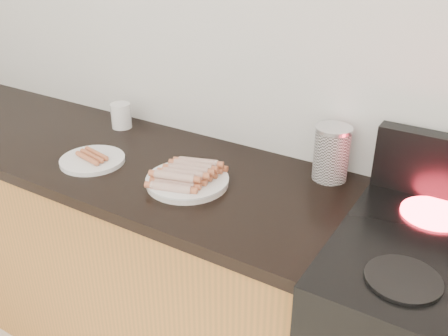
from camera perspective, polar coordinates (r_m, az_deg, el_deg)
The scene contains 11 objects.
wall_back at distance 1.72m, azimuth 5.61°, elevation 14.08°, with size 4.00×0.04×2.60m, color silver.
cabinet_base at distance 2.25m, azimuth -15.50°, elevation -7.90°, with size 2.20×0.59×0.86m, color #A6682B.
counter_slab at distance 2.03m, azimuth -17.05°, elevation 2.57°, with size 2.20×0.62×0.04m, color black.
burner_near_left at distance 1.27m, azimuth 19.79°, elevation -11.87°, with size 0.18×0.18×0.01m, color black.
burner_far_left at distance 1.56m, azimuth 22.77°, elevation -4.79°, with size 0.18×0.18×0.01m, color #FF1E2D.
main_plate at distance 1.62m, azimuth -4.20°, elevation -1.60°, with size 0.27×0.27×0.02m, color white.
side_plate at distance 1.82m, azimuth -14.80°, elevation 0.87°, with size 0.23×0.23×0.02m, color white.
hotdog_pile at distance 1.60m, azimuth -4.24°, elevation -0.57°, with size 0.13×0.24×0.05m.
plain_sausages at distance 1.81m, azimuth -14.86°, elevation 1.36°, with size 0.12×0.09×0.02m.
canister at distance 1.65m, azimuth 12.18°, elevation 1.68°, with size 0.12×0.12×0.18m.
mug at distance 2.08m, azimuth -11.68°, elevation 5.88°, with size 0.08×0.08×0.10m, color white.
Camera 1 is at (0.74, 0.50, 1.68)m, focal length 40.00 mm.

